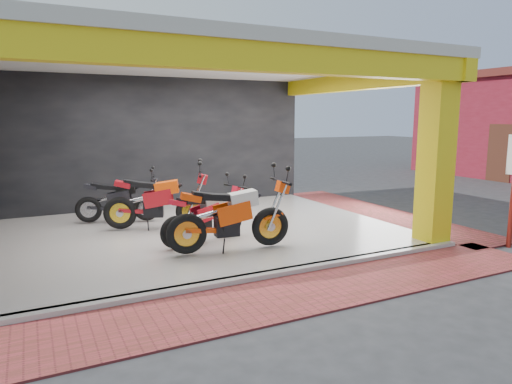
% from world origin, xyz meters
% --- Properties ---
extents(ground, '(80.00, 80.00, 0.00)m').
position_xyz_m(ground, '(0.00, 0.00, 0.00)').
color(ground, '#2D2D30').
rests_on(ground, ground).
extents(showroom_floor, '(8.00, 6.00, 0.10)m').
position_xyz_m(showroom_floor, '(0.00, 2.00, 0.05)').
color(showroom_floor, silver).
rests_on(showroom_floor, ground).
extents(showroom_ceiling, '(8.40, 6.40, 0.20)m').
position_xyz_m(showroom_ceiling, '(0.00, 2.00, 3.60)').
color(showroom_ceiling, beige).
rests_on(showroom_ceiling, corner_column).
extents(back_wall, '(8.20, 0.20, 3.50)m').
position_xyz_m(back_wall, '(0.00, 5.10, 1.75)').
color(back_wall, black).
rests_on(back_wall, ground).
extents(corner_column, '(0.50, 0.50, 3.50)m').
position_xyz_m(corner_column, '(3.75, -0.75, 1.75)').
color(corner_column, yellow).
rests_on(corner_column, ground).
extents(header_beam_front, '(8.40, 0.30, 0.40)m').
position_xyz_m(header_beam_front, '(0.00, -1.00, 3.30)').
color(header_beam_front, yellow).
rests_on(header_beam_front, corner_column).
extents(header_beam_right, '(0.30, 6.40, 0.40)m').
position_xyz_m(header_beam_right, '(4.00, 2.00, 3.30)').
color(header_beam_right, yellow).
rests_on(header_beam_right, corner_column).
extents(floor_kerb, '(8.00, 0.20, 0.10)m').
position_xyz_m(floor_kerb, '(0.00, -1.02, 0.05)').
color(floor_kerb, silver).
rests_on(floor_kerb, ground).
extents(paver_front, '(9.00, 1.40, 0.03)m').
position_xyz_m(paver_front, '(0.00, -1.80, 0.01)').
color(paver_front, '#9A3236').
rests_on(paver_front, ground).
extents(paver_right, '(1.40, 7.00, 0.03)m').
position_xyz_m(paver_right, '(4.80, 2.00, 0.01)').
color(paver_right, '#9A3236').
rests_on(paver_right, ground).
extents(moto_hero, '(2.47, 1.14, 1.46)m').
position_xyz_m(moto_hero, '(0.69, 0.20, 0.83)').
color(moto_hero, '#F3450A').
rests_on(moto_hero, showroom_floor).
extents(moto_row_a, '(2.10, 1.24, 1.21)m').
position_xyz_m(moto_row_a, '(0.31, 1.19, 0.70)').
color(moto_row_a, red).
rests_on(moto_row_a, showroom_floor).
extents(moto_row_b, '(2.08, 1.28, 1.19)m').
position_xyz_m(moto_row_b, '(-0.86, 3.28, 0.70)').
color(moto_row_b, black).
rests_on(moto_row_b, showroom_floor).
extents(moto_row_c, '(2.46, 1.58, 1.41)m').
position_xyz_m(moto_row_c, '(-0.14, 2.20, 0.81)').
color(moto_row_c, '#AC121B').
rests_on(moto_row_c, showroom_floor).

